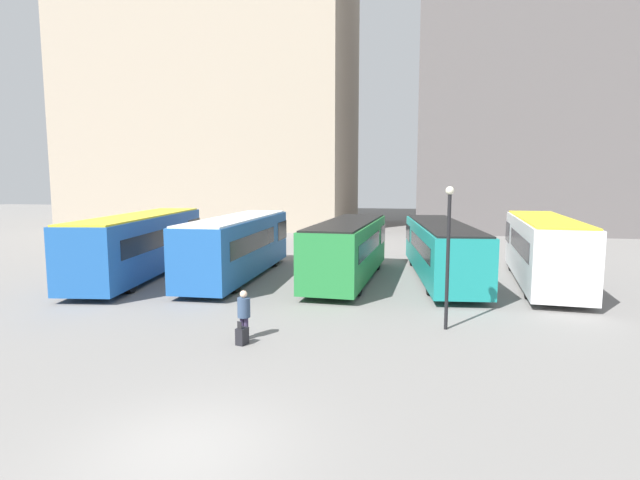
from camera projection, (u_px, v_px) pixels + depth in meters
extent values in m
plane|color=slate|center=(184.00, 450.00, 9.32)|extent=(160.00, 160.00, 0.00)
cube|color=tan|center=(215.00, 57.00, 55.65)|extent=(30.23, 17.01, 37.36)
cube|color=#5B5656|center=(567.00, 63.00, 48.64)|extent=(28.09, 14.89, 32.62)
cube|color=#1E56A3|center=(141.00, 244.00, 25.89)|extent=(4.31, 12.48, 2.87)
cube|color=black|center=(174.00, 228.00, 30.82)|extent=(2.90, 2.60, 1.09)
cube|color=black|center=(131.00, 240.00, 24.76)|extent=(3.70, 8.12, 0.86)
cube|color=yellow|center=(139.00, 216.00, 25.71)|extent=(4.07, 12.21, 0.08)
cylinder|color=black|center=(168.00, 256.00, 29.80)|extent=(2.58, 1.35, 1.00)
cylinder|color=black|center=(107.00, 282.00, 22.28)|extent=(2.58, 1.35, 1.00)
cube|color=#1E56A3|center=(238.00, 246.00, 25.68)|extent=(2.85, 11.29, 2.80)
cube|color=black|center=(263.00, 230.00, 30.14)|extent=(2.56, 2.15, 1.06)
cube|color=black|center=(231.00, 241.00, 24.65)|extent=(2.74, 7.26, 0.84)
cube|color=white|center=(237.00, 218.00, 25.51)|extent=(2.65, 11.06, 0.08)
cylinder|color=black|center=(258.00, 258.00, 29.23)|extent=(2.38, 1.00, 0.92)
cylinder|color=black|center=(213.00, 282.00, 22.42)|extent=(2.38, 1.00, 0.92)
cube|color=#237A38|center=(348.00, 249.00, 24.93)|extent=(2.89, 10.60, 2.61)
cube|color=black|center=(362.00, 233.00, 29.05)|extent=(2.60, 2.03, 0.99)
cube|color=black|center=(344.00, 245.00, 23.98)|extent=(2.77, 6.82, 0.78)
cube|color=black|center=(348.00, 222.00, 24.77)|extent=(2.68, 10.39, 0.08)
cylinder|color=black|center=(358.00, 260.00, 28.20)|extent=(2.43, 1.16, 1.07)
cylinder|color=black|center=(334.00, 283.00, 21.91)|extent=(2.43, 1.16, 1.07)
cube|color=#19847F|center=(441.00, 249.00, 25.37)|extent=(3.89, 12.43, 2.47)
cube|color=black|center=(428.00, 233.00, 30.29)|extent=(2.73, 2.52, 0.94)
cube|color=black|center=(445.00, 246.00, 24.24)|extent=(3.39, 8.07, 0.74)
cube|color=black|center=(442.00, 224.00, 25.22)|extent=(3.67, 12.17, 0.08)
cylinder|color=black|center=(430.00, 257.00, 29.24)|extent=(2.45, 1.32, 1.04)
cylinder|color=black|center=(454.00, 284.00, 21.74)|extent=(2.45, 1.32, 1.04)
cube|color=silver|center=(544.00, 249.00, 23.96)|extent=(3.18, 11.16, 2.88)
cube|color=black|center=(531.00, 232.00, 28.24)|extent=(2.63, 2.18, 1.09)
cube|color=black|center=(548.00, 244.00, 22.97)|extent=(2.95, 7.20, 0.86)
cube|color=yellow|center=(545.00, 219.00, 23.78)|extent=(2.97, 10.92, 0.08)
cylinder|color=black|center=(532.00, 263.00, 27.38)|extent=(2.42, 1.13, 0.97)
cylinder|color=black|center=(555.00, 289.00, 20.84)|extent=(2.42, 1.13, 0.97)
cylinder|color=#382D4C|center=(242.00, 328.00, 15.82)|extent=(0.17, 0.17, 0.72)
cylinder|color=#382D4C|center=(246.00, 328.00, 15.75)|extent=(0.17, 0.17, 0.72)
cylinder|color=#334766|center=(244.00, 307.00, 15.70)|extent=(0.50, 0.50, 0.62)
sphere|color=beige|center=(244.00, 294.00, 15.65)|extent=(0.23, 0.23, 0.23)
cube|color=black|center=(242.00, 336.00, 15.28)|extent=(0.36, 0.42, 0.52)
cube|color=black|center=(239.00, 325.00, 15.13)|extent=(0.15, 0.06, 0.23)
cylinder|color=black|center=(448.00, 262.00, 16.60)|extent=(0.12, 0.12, 4.59)
sphere|color=beige|center=(450.00, 191.00, 16.31)|extent=(0.28, 0.28, 0.28)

